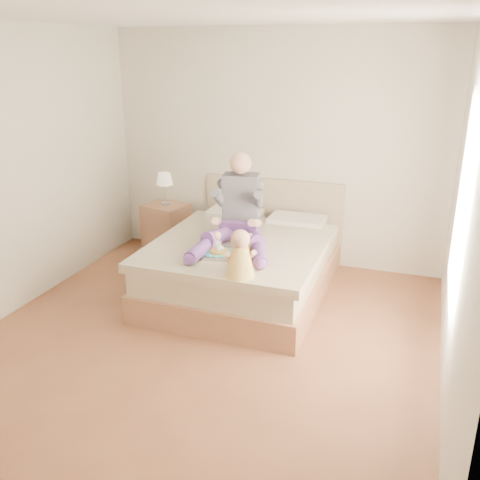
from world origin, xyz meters
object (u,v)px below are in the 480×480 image
(bed, at_px, (246,262))
(tray, at_px, (229,252))
(nightstand, at_px, (166,227))
(baby, at_px, (240,257))
(adult, at_px, (238,216))

(bed, relative_size, tray, 4.12)
(nightstand, bearing_deg, tray, -33.70)
(bed, bearing_deg, baby, -73.73)
(baby, bearing_deg, tray, 92.66)
(bed, relative_size, nightstand, 3.62)
(nightstand, xyz_separation_m, tray, (1.38, -1.35, 0.34))
(bed, height_order, baby, baby)
(nightstand, height_order, adult, adult)
(tray, height_order, baby, baby)
(tray, bearing_deg, bed, 78.30)
(adult, bearing_deg, tray, -92.62)
(nightstand, bearing_deg, bed, -19.63)
(adult, relative_size, tray, 2.17)
(nightstand, bearing_deg, adult, -24.83)
(bed, xyz_separation_m, adult, (-0.04, -0.15, 0.56))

